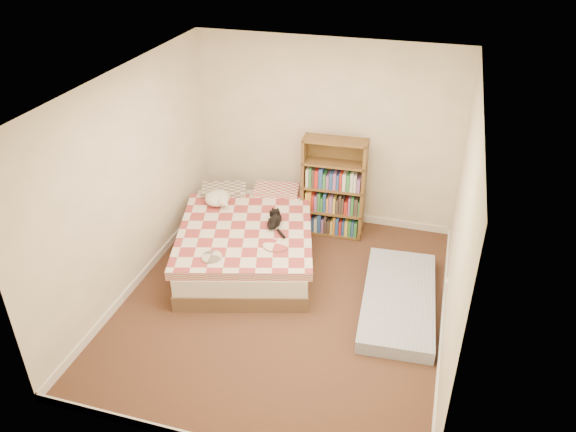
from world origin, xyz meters
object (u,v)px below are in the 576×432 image
(bookshelf, at_px, (333,198))
(floor_mattress, at_px, (399,300))
(black_cat, at_px, (275,220))
(bed, at_px, (248,238))
(white_dog, at_px, (218,198))

(bookshelf, relative_size, floor_mattress, 0.79)
(bookshelf, height_order, black_cat, bookshelf)
(bed, relative_size, white_dog, 6.30)
(bed, distance_m, black_cat, 0.48)
(bed, height_order, black_cat, black_cat)
(bed, distance_m, floor_mattress, 2.00)
(bed, bearing_deg, black_cat, -11.62)
(white_dog, bearing_deg, floor_mattress, -25.13)
(bookshelf, distance_m, black_cat, 1.00)
(black_cat, height_order, white_dog, white_dog)
(bookshelf, xyz_separation_m, floor_mattress, (1.05, -1.32, -0.44))
(bookshelf, relative_size, black_cat, 2.35)
(bed, bearing_deg, white_dog, 134.01)
(floor_mattress, distance_m, black_cat, 1.73)
(bed, distance_m, white_dog, 0.67)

